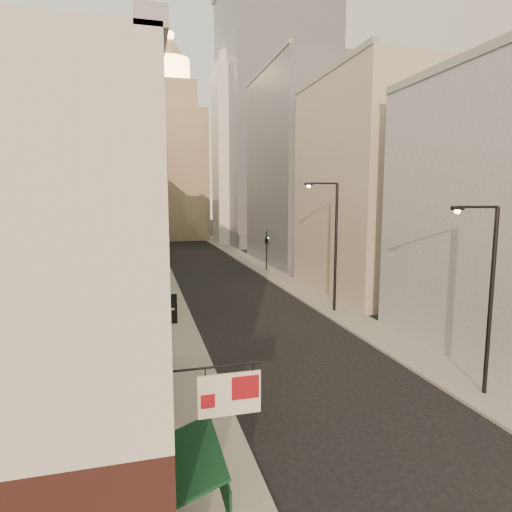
{
  "coord_description": "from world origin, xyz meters",
  "views": [
    {
      "loc": [
        -8.48,
        -6.91,
        8.98
      ],
      "look_at": [
        -2.2,
        16.45,
        5.75
      ],
      "focal_mm": 30.0,
      "sensor_mm": 36.0,
      "label": 1
    }
  ],
  "objects_px": {
    "clock_tower": "(173,160)",
    "white_tower": "(235,150)",
    "streetlamp_mid": "(333,239)",
    "traffic_light_right": "(266,240)",
    "streetlamp_near": "(487,290)"
  },
  "relations": [
    {
      "from": "clock_tower",
      "to": "streetlamp_near",
      "type": "distance_m",
      "value": 84.88
    },
    {
      "from": "streetlamp_mid",
      "to": "traffic_light_right",
      "type": "height_order",
      "value": "streetlamp_mid"
    },
    {
      "from": "white_tower",
      "to": "streetlamp_near",
      "type": "distance_m",
      "value": 71.04
    },
    {
      "from": "white_tower",
      "to": "streetlamp_mid",
      "type": "relative_size",
      "value": 4.05
    },
    {
      "from": "streetlamp_near",
      "to": "streetlamp_mid",
      "type": "relative_size",
      "value": 0.85
    },
    {
      "from": "streetlamp_mid",
      "to": "traffic_light_right",
      "type": "relative_size",
      "value": 2.05
    },
    {
      "from": "clock_tower",
      "to": "traffic_light_right",
      "type": "distance_m",
      "value": 50.75
    },
    {
      "from": "streetlamp_near",
      "to": "traffic_light_right",
      "type": "distance_m",
      "value": 35.35
    },
    {
      "from": "clock_tower",
      "to": "white_tower",
      "type": "distance_m",
      "value": 17.83
    },
    {
      "from": "streetlamp_near",
      "to": "traffic_light_right",
      "type": "height_order",
      "value": "streetlamp_near"
    },
    {
      "from": "streetlamp_mid",
      "to": "white_tower",
      "type": "bearing_deg",
      "value": 93.15
    },
    {
      "from": "clock_tower",
      "to": "white_tower",
      "type": "xyz_separation_m",
      "value": [
        11.0,
        -14.0,
        0.97
      ]
    },
    {
      "from": "streetlamp_near",
      "to": "traffic_light_right",
      "type": "xyz_separation_m",
      "value": [
        0.2,
        35.33,
        -1.06
      ]
    },
    {
      "from": "clock_tower",
      "to": "traffic_light_right",
      "type": "relative_size",
      "value": 8.98
    },
    {
      "from": "white_tower",
      "to": "traffic_light_right",
      "type": "height_order",
      "value": "white_tower"
    }
  ]
}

